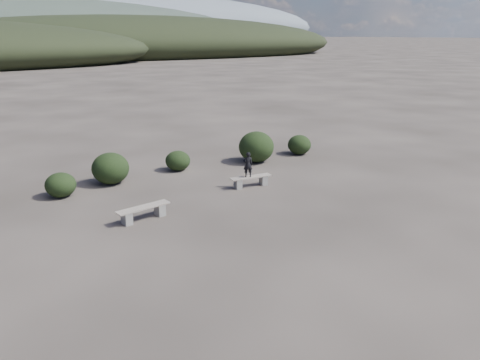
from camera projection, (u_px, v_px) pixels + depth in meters
ground at (290, 254)px, 12.74m from camera, size 1200.00×1200.00×0.00m
bench_left at (144, 212)px, 15.04m from camera, size 1.84×0.66×0.45m
bench_right at (251, 180)px, 18.30m from camera, size 1.70×0.52×0.42m
seated_person at (248, 165)px, 18.04m from camera, size 0.42×0.35×0.99m
shrub_a at (61, 185)px, 17.12m from camera, size 1.11×1.11×0.91m
shrub_b at (110, 168)px, 18.58m from camera, size 1.47×1.47×1.26m
shrub_c at (178, 161)px, 20.43m from camera, size 1.09×1.09×0.87m
shrub_d at (256, 147)px, 21.71m from camera, size 1.64×1.64×1.44m
shrub_e at (299, 145)px, 23.18m from camera, size 1.15×1.15×0.96m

